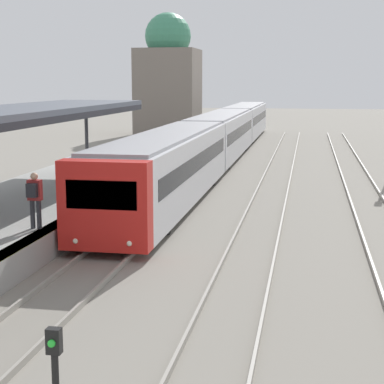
% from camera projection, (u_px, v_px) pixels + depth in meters
% --- Properties ---
extents(person_on_platform, '(0.40, 0.40, 1.66)m').
position_uv_depth(person_on_platform, '(34.00, 196.00, 18.64)').
color(person_on_platform, '#2D2D33').
rests_on(person_on_platform, station_platform).
extents(train_near, '(2.71, 50.23, 3.01)m').
position_uv_depth(train_near, '(221.00, 134.00, 42.56)').
color(train_near, red).
rests_on(train_near, ground_plane).
extents(signal_post_near, '(0.20, 0.21, 1.84)m').
position_uv_depth(signal_post_near, '(55.00, 377.00, 8.76)').
color(signal_post_near, black).
rests_on(signal_post_near, ground_plane).
extents(distant_domed_building, '(5.69, 5.69, 11.56)m').
position_uv_depth(distant_domed_building, '(168.00, 79.00, 61.60)').
color(distant_domed_building, slate).
rests_on(distant_domed_building, ground_plane).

